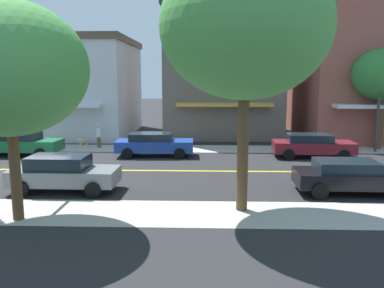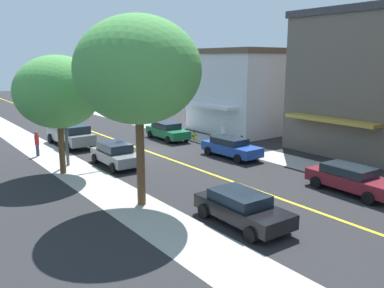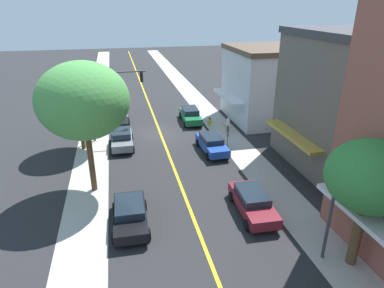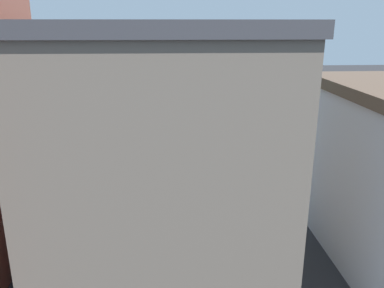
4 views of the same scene
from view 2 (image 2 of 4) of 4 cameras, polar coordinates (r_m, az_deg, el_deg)
ground_plane at (r=30.54m, az=-6.50°, el=-0.99°), size 140.00×140.00×0.00m
sidewalk_left at (r=34.11m, az=2.83°, el=0.46°), size 2.76×126.00×0.01m
sidewalk_right at (r=27.99m, az=-17.90°, el=-2.70°), size 2.76×126.00×0.01m
road_centerline_stripe at (r=30.53m, az=-6.50°, el=-0.98°), size 0.20×126.00×0.00m
corner_shop_building at (r=39.82m, az=8.97°, el=7.69°), size 11.89×8.89×7.83m
pale_office_building at (r=32.57m, az=24.20°, el=8.06°), size 9.61×9.35×10.33m
street_tree_left_near at (r=24.90m, az=-18.69°, el=7.07°), size 5.05×5.05×7.12m
street_tree_left_far at (r=18.35m, az=-7.74°, el=10.42°), size 5.78×5.78×8.83m
fire_hydrant at (r=34.34m, az=0.33°, el=1.28°), size 0.44×0.24×0.88m
parking_meter at (r=29.85m, az=7.15°, el=0.36°), size 0.12×0.18×1.28m
traffic_light_mast at (r=27.29m, az=-14.83°, el=6.73°), size 5.21×0.32×6.65m
grey_sedan_right_curb at (r=26.47m, az=-10.87°, el=-1.41°), size 2.08×4.43×1.50m
maroon_sedan_left_curb at (r=22.41m, az=21.83°, el=-4.62°), size 2.16×4.74×1.40m
green_sedan_left_curb at (r=34.60m, az=-3.57°, el=1.94°), size 2.15×4.83×1.50m
blue_sedan_left_curb at (r=28.32m, az=5.60°, el=-0.43°), size 2.08×4.66×1.41m
black_sedan_right_curb at (r=17.09m, az=7.15°, el=-9.00°), size 2.16×4.52×1.36m
grey_pickup_truck at (r=33.28m, az=-16.94°, el=1.25°), size 2.30×5.79×1.80m
pedestrian_white_shirt at (r=33.16m, az=4.49°, el=1.56°), size 0.34×0.34×1.59m
pedestrian_red_shirt at (r=30.65m, az=-21.34°, el=0.17°), size 0.30×0.30×1.80m
small_dog at (r=34.22m, az=3.42°, el=1.20°), size 0.76×0.71×0.64m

